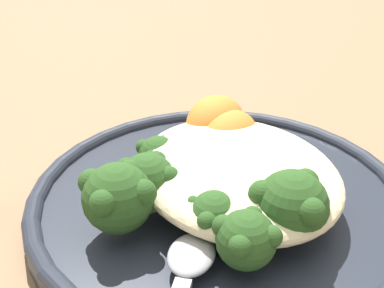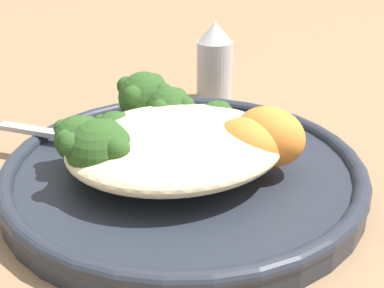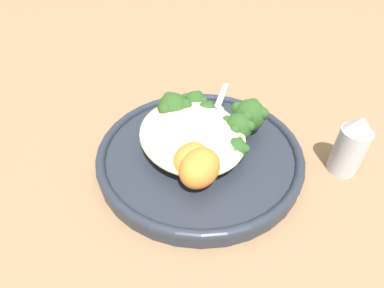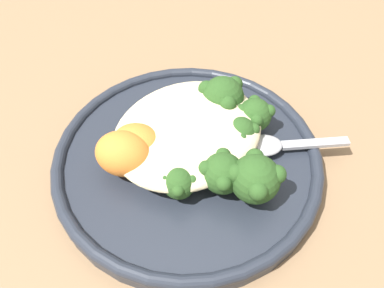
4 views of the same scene
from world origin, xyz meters
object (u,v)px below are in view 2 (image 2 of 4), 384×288
at_px(plate, 184,172).
at_px(broccoli_stalk_0, 213,128).
at_px(broccoli_stalk_5, 113,152).
at_px(spoon, 82,136).
at_px(sweet_potato_chunk_1, 247,145).
at_px(broccoli_stalk_2, 150,103).
at_px(sweet_potato_chunk_0, 269,136).
at_px(quinoa_mound, 174,142).
at_px(broccoli_stalk_3, 138,138).
at_px(broccoli_stalk_4, 111,143).
at_px(salt_shaker, 215,63).
at_px(broccoli_stalk_1, 175,117).

xyz_separation_m(plate, broccoli_stalk_0, (0.03, 0.02, 0.02)).
xyz_separation_m(broccoli_stalk_5, spoon, (-0.01, 0.07, -0.02)).
bearing_deg(broccoli_stalk_5, sweet_potato_chunk_1, 168.84).
xyz_separation_m(broccoli_stalk_2, sweet_potato_chunk_0, (0.06, -0.09, 0.00)).
height_order(quinoa_mound, broccoli_stalk_3, quinoa_mound).
bearing_deg(spoon, broccoli_stalk_2, -131.57).
bearing_deg(broccoli_stalk_2, broccoli_stalk_4, 126.89).
bearing_deg(broccoli_stalk_4, broccoli_stalk_0, -155.64).
distance_m(quinoa_mound, broccoli_stalk_4, 0.04).
distance_m(quinoa_mound, salt_shaker, 0.18).
xyz_separation_m(broccoli_stalk_0, broccoli_stalk_1, (-0.02, 0.02, 0.00)).
relative_size(plate, broccoli_stalk_2, 2.24).
bearing_deg(broccoli_stalk_4, quinoa_mound, 178.93).
height_order(broccoli_stalk_1, broccoli_stalk_4, broccoli_stalk_1).
bearing_deg(sweet_potato_chunk_1, sweet_potato_chunk_0, 7.53).
relative_size(quinoa_mound, salt_shaker, 1.88).
height_order(sweet_potato_chunk_1, spoon, sweet_potato_chunk_1).
bearing_deg(quinoa_mound, plate, 22.42).
relative_size(broccoli_stalk_2, broccoli_stalk_5, 0.95).
relative_size(broccoli_stalk_5, sweet_potato_chunk_1, 2.51).
height_order(quinoa_mound, sweet_potato_chunk_0, sweet_potato_chunk_0).
bearing_deg(quinoa_mound, broccoli_stalk_2, 89.19).
xyz_separation_m(broccoli_stalk_0, salt_shaker, (0.05, 0.14, 0.00)).
distance_m(broccoli_stalk_1, salt_shaker, 0.14).
distance_m(plate, broccoli_stalk_5, 0.06).
xyz_separation_m(plate, broccoli_stalk_3, (-0.03, 0.02, 0.02)).
bearing_deg(plate, sweet_potato_chunk_1, -35.35).
bearing_deg(broccoli_stalk_2, sweet_potato_chunk_1, -167.86).
distance_m(broccoli_stalk_4, spoon, 0.04).
distance_m(plate, broccoli_stalk_2, 0.07).
bearing_deg(broccoli_stalk_5, broccoli_stalk_2, -122.86).
height_order(plate, sweet_potato_chunk_1, sweet_potato_chunk_1).
distance_m(spoon, salt_shaker, 0.18).
height_order(plate, broccoli_stalk_2, broccoli_stalk_2).
bearing_deg(sweet_potato_chunk_1, broccoli_stalk_0, 100.12).
xyz_separation_m(broccoli_stalk_4, sweet_potato_chunk_0, (0.10, -0.04, 0.01)).
distance_m(broccoli_stalk_3, salt_shaker, 0.18).
bearing_deg(spoon, broccoli_stalk_0, -163.44).
distance_m(plate, sweet_potato_chunk_0, 0.07).
height_order(plate, broccoli_stalk_1, broccoli_stalk_1).
xyz_separation_m(sweet_potato_chunk_0, spoon, (-0.12, 0.08, -0.02)).
height_order(broccoli_stalk_1, broccoli_stalk_5, broccoli_stalk_5).
bearing_deg(sweet_potato_chunk_1, salt_shaker, 75.81).
distance_m(broccoli_stalk_5, spoon, 0.07).
bearing_deg(broccoli_stalk_1, broccoli_stalk_2, 20.56).
relative_size(quinoa_mound, broccoli_stalk_1, 1.43).
relative_size(broccoli_stalk_5, salt_shaker, 1.53).
xyz_separation_m(broccoli_stalk_1, sweet_potato_chunk_0, (0.05, -0.06, 0.00)).
xyz_separation_m(plate, broccoli_stalk_1, (0.01, 0.04, 0.03)).
relative_size(plate, quinoa_mound, 1.73).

